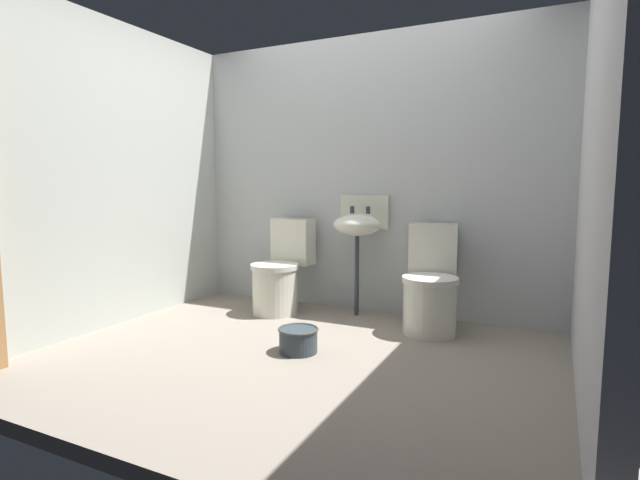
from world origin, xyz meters
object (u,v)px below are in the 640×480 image
Objects in this scene: bucket at (298,339)px; toilet_left at (281,274)px; toilet_right at (431,288)px; sink at (358,224)px.

toilet_left is at bearing 126.70° from bucket.
sink is (-0.65, 0.19, 0.43)m from toilet_right.
toilet_left is 1.28m from toilet_right.
bucket is at bearing -90.18° from sink.
sink reaches higher than toilet_left.
toilet_left is at bearing -10.11° from toilet_right.
toilet_right is 0.80m from sink.
toilet_left is at bearing -163.43° from sink.
bucket is (-0.00, -1.03, -0.67)m from sink.
toilet_left is 2.97× the size of bucket.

